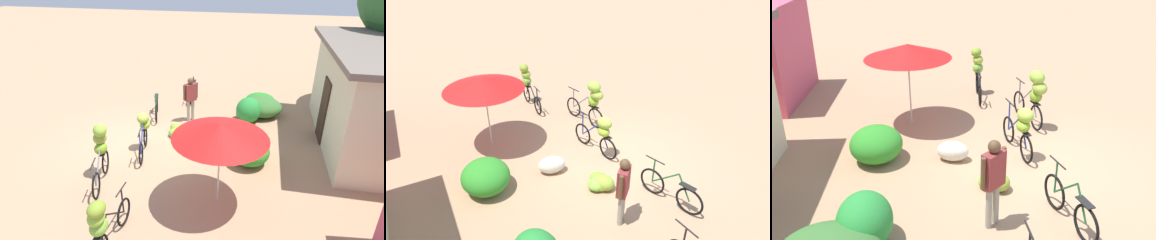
# 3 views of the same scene
# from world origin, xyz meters

# --- Properties ---
(ground_plane) EXTENTS (60.00, 60.00, 0.00)m
(ground_plane) POSITION_xyz_m (0.00, 0.00, 0.00)
(ground_plane) COLOR tan
(hedge_bush_mid) EXTENTS (1.03, 0.88, 0.90)m
(hedge_bush_mid) POSITION_xyz_m (-2.29, 3.25, 0.45)
(hedge_bush_mid) COLOR #298C37
(hedge_bush_mid) RESTS_ON ground
(hedge_bush_by_door) EXTENTS (1.19, 1.14, 0.78)m
(hedge_bush_by_door) POSITION_xyz_m (0.40, 3.42, 0.39)
(hedge_bush_by_door) COLOR #2F8E28
(hedge_bush_by_door) RESTS_ON ground
(market_umbrella) EXTENTS (2.15, 2.15, 2.11)m
(market_umbrella) POSITION_xyz_m (2.27, 2.78, 1.93)
(market_umbrella) COLOR beige
(market_umbrella) RESTS_ON ground
(bicycle_near_pile) EXTENTS (1.56, 0.49, 0.95)m
(bicycle_near_pile) POSITION_xyz_m (-1.99, -0.10, 0.36)
(bicycle_near_pile) COLOR black
(bicycle_near_pile) RESTS_ON ground
(bicycle_center_loaded) EXTENTS (1.62, 0.49, 1.18)m
(bicycle_center_loaded) POSITION_xyz_m (0.38, 0.28, 0.72)
(bicycle_center_loaded) COLOR black
(bicycle_center_loaded) RESTS_ON ground
(bicycle_by_shop) EXTENTS (1.66, 0.61, 1.53)m
(bicycle_by_shop) POSITION_xyz_m (1.89, -0.34, 0.93)
(bicycle_by_shop) COLOR black
(bicycle_by_shop) RESTS_ON ground
(bicycle_rightmost) EXTENTS (1.71, 0.42, 1.44)m
(bicycle_rightmost) POSITION_xyz_m (4.27, 0.86, 0.85)
(bicycle_rightmost) COLOR black
(bicycle_rightmost) RESTS_ON ground
(banana_pile_on_ground) EXTENTS (0.87, 0.75, 0.35)m
(banana_pile_on_ground) POSITION_xyz_m (-0.82, 1.00, 0.15)
(banana_pile_on_ground) COLOR #7CC136
(banana_pile_on_ground) RESTS_ON ground
(produce_sack) EXTENTS (0.58, 0.78, 0.44)m
(produce_sack) POSITION_xyz_m (0.29, 1.78, 0.22)
(produce_sack) COLOR silver
(produce_sack) RESTS_ON ground
(person_vendor) EXTENTS (0.42, 0.45, 1.61)m
(person_vendor) POSITION_xyz_m (-1.96, 1.20, 0.98)
(person_vendor) COLOR gray
(person_vendor) RESTS_ON ground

